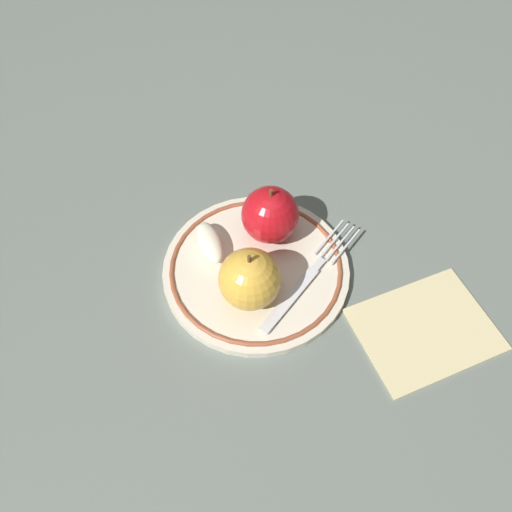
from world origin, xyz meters
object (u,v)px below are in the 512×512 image
apple_slice_front (210,242)px  fork (308,278)px  apple_second_whole (270,215)px  napkin_folded (425,328)px  apple_red_whole (250,279)px  plate (256,269)px

apple_slice_front → fork: 0.12m
apple_second_whole → apple_slice_front: 0.08m
apple_slice_front → apple_second_whole: bearing=-92.8°
fork → napkin_folded: fork is taller
apple_slice_front → napkin_folded: bearing=-133.2°
apple_slice_front → napkin_folded: 0.27m
apple_red_whole → napkin_folded: bearing=39.2°
fork → napkin_folded: size_ratio=1.24×
plate → fork: (0.05, 0.03, 0.01)m
plate → apple_red_whole: 0.06m
fork → napkin_folded: 0.14m
apple_slice_front → napkin_folded: apple_slice_front is taller
apple_second_whole → napkin_folded: 0.22m
apple_red_whole → napkin_folded: apple_red_whole is taller
apple_red_whole → napkin_folded: (0.15, 0.13, -0.05)m
plate → napkin_folded: (0.18, 0.09, -0.00)m
apple_red_whole → apple_second_whole: 0.09m
fork → apple_slice_front: bearing=106.3°
napkin_folded → plate: bearing=-152.4°
apple_red_whole → plate: bearing=130.3°
apple_red_whole → fork: bearing=68.7°
apple_red_whole → fork: 0.08m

